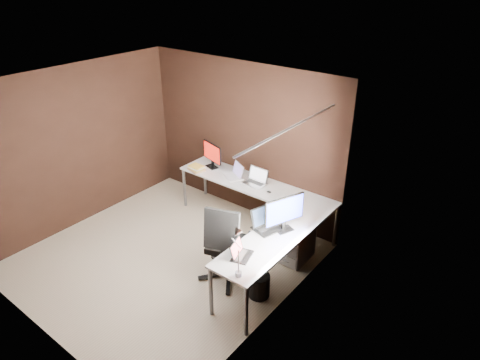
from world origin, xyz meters
name	(u,v)px	position (x,y,z in m)	size (l,w,h in m)	color
room	(180,185)	(0.34, 0.07, 1.28)	(3.60, 3.60, 2.50)	#C0B795
desk	(257,206)	(0.84, 1.04, 0.68)	(2.65, 2.25, 0.73)	white
drawer_pedestal	(294,239)	(1.43, 1.15, 0.30)	(0.42, 0.50, 0.60)	white
monitor_left	(212,154)	(-0.44, 1.56, 0.97)	(0.47, 0.19, 0.42)	black
monitor_right	(284,212)	(1.51, 0.71, 1.00)	(0.24, 0.54, 0.47)	black
laptop_white	(235,174)	(0.08, 1.50, 0.78)	(0.40, 0.36, 0.22)	white
laptop_silver	(256,180)	(0.47, 1.54, 0.78)	(0.36, 0.26, 0.23)	silver
laptop_black_big	(268,223)	(1.30, 0.65, 0.79)	(0.39, 0.48, 0.27)	black
laptop_black_small	(240,253)	(1.40, -0.06, 0.77)	(0.27, 0.32, 0.19)	black
book_stack	(196,168)	(-0.56, 1.30, 0.77)	(0.30, 0.26, 0.08)	tan
mouse_left	(197,167)	(-0.61, 1.37, 0.75)	(0.09, 0.06, 0.03)	black
mouse_corner	(269,192)	(0.81, 1.40, 0.74)	(0.08, 0.05, 0.03)	black
desk_lamp	(237,246)	(1.54, -0.29, 1.06)	(0.18, 0.21, 0.53)	slate
office_chair	(228,257)	(0.97, 0.23, 0.33)	(0.64, 0.67, 1.14)	black
wastebasket	(259,285)	(1.50, 0.21, 0.16)	(0.27, 0.27, 0.31)	black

